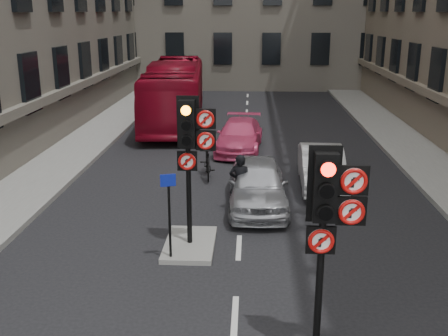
# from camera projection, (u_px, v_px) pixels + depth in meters

# --- Properties ---
(pavement_left) EXTENTS (3.00, 50.00, 0.16)m
(pavement_left) POSITION_uv_depth(u_px,v_px,m) (53.00, 161.00, 19.81)
(pavement_left) COLOR gray
(pavement_left) RESTS_ON ground
(pavement_right) EXTENTS (3.00, 50.00, 0.16)m
(pavement_right) POSITION_uv_depth(u_px,v_px,m) (441.00, 167.00, 19.09)
(pavement_right) COLOR gray
(pavement_right) RESTS_ON ground
(centre_island) EXTENTS (1.20, 2.00, 0.12)m
(centre_island) POSITION_uv_depth(u_px,v_px,m) (190.00, 244.00, 12.82)
(centre_island) COLOR gray
(centre_island) RESTS_ON ground
(signal_near) EXTENTS (0.91, 0.40, 3.58)m
(signal_near) POSITION_uv_depth(u_px,v_px,m) (329.00, 210.00, 8.13)
(signal_near) COLOR black
(signal_near) RESTS_ON ground
(signal_far) EXTENTS (0.91, 0.40, 3.58)m
(signal_far) POSITION_uv_depth(u_px,v_px,m) (191.00, 139.00, 12.05)
(signal_far) COLOR black
(signal_far) RESTS_ON centre_island
(car_silver) EXTENTS (1.77, 4.20, 1.42)m
(car_silver) POSITION_uv_depth(u_px,v_px,m) (257.00, 184.00, 15.27)
(car_silver) COLOR #9EA0A5
(car_silver) RESTS_ON ground
(car_white) EXTENTS (1.47, 3.95, 1.29)m
(car_white) POSITION_uv_depth(u_px,v_px,m) (322.00, 167.00, 17.10)
(car_white) COLOR silver
(car_white) RESTS_ON ground
(car_pink) EXTENTS (2.05, 4.41, 1.25)m
(car_pink) POSITION_uv_depth(u_px,v_px,m) (239.00, 136.00, 21.53)
(car_pink) COLOR #D33E6E
(car_pink) RESTS_ON ground
(bus_red) EXTENTS (3.49, 11.37, 3.12)m
(bus_red) POSITION_uv_depth(u_px,v_px,m) (175.00, 92.00, 26.69)
(bus_red) COLOR maroon
(bus_red) RESTS_ON ground
(motorcycle) EXTENTS (0.76, 1.93, 1.13)m
(motorcycle) POSITION_uv_depth(u_px,v_px,m) (207.00, 161.00, 18.07)
(motorcycle) COLOR black
(motorcycle) RESTS_ON ground
(motorcyclist) EXTENTS (0.65, 0.46, 1.69)m
(motorcyclist) POSITION_uv_depth(u_px,v_px,m) (240.00, 183.00, 14.89)
(motorcyclist) COLOR black
(motorcyclist) RESTS_ON ground
(info_sign) EXTENTS (0.34, 0.15, 2.00)m
(info_sign) POSITION_uv_depth(u_px,v_px,m) (169.00, 204.00, 11.67)
(info_sign) COLOR black
(info_sign) RESTS_ON centre_island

